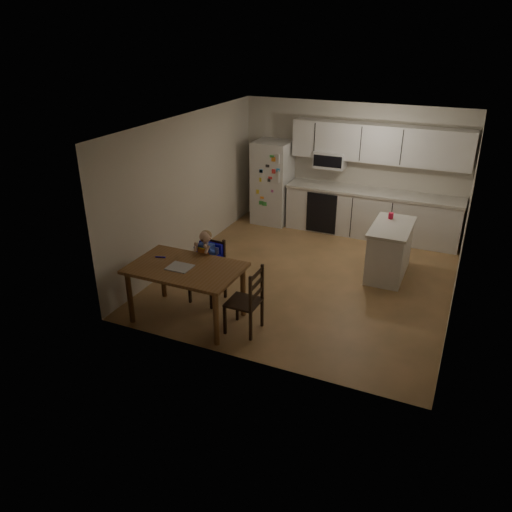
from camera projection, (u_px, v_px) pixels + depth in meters
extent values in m
cube|color=olive|center=(308.00, 276.00, 8.33)|extent=(4.50, 5.00, 0.01)
cube|color=beige|center=(352.00, 167.00, 9.87)|extent=(4.50, 0.02, 2.50)
cube|color=beige|center=(188.00, 188.00, 8.64)|extent=(0.02, 5.00, 2.50)
cube|color=beige|center=(465.00, 227.00, 6.97)|extent=(0.02, 5.00, 2.50)
cube|color=white|center=(316.00, 124.00, 7.28)|extent=(4.50, 5.00, 0.01)
cube|color=silver|center=(272.00, 182.00, 10.33)|extent=(0.72, 0.70, 1.70)
cube|color=silver|center=(371.00, 215.00, 9.77)|extent=(3.34, 0.60, 0.86)
cube|color=beige|center=(373.00, 192.00, 9.57)|extent=(3.37, 0.62, 0.05)
cube|color=black|center=(321.00, 213.00, 9.86)|extent=(0.60, 0.02, 0.80)
cube|color=silver|center=(380.00, 144.00, 9.31)|extent=(3.34, 0.34, 0.70)
cube|color=silver|center=(330.00, 159.00, 9.78)|extent=(0.60, 0.38, 0.33)
cube|color=silver|center=(389.00, 252.00, 8.23)|extent=(0.56, 1.13, 0.83)
cube|color=beige|center=(392.00, 227.00, 8.05)|extent=(0.62, 1.18, 0.05)
cylinder|color=red|center=(391.00, 216.00, 8.30)|extent=(0.08, 0.08, 0.10)
cube|color=brown|center=(185.00, 268.00, 6.80)|extent=(1.52, 0.98, 0.04)
cylinder|color=brown|center=(130.00, 298.00, 6.89)|extent=(0.08, 0.08, 0.77)
cylinder|color=brown|center=(163.00, 274.00, 7.56)|extent=(0.08, 0.08, 0.77)
cylinder|color=brown|center=(216.00, 319.00, 6.39)|extent=(0.08, 0.08, 0.77)
cylinder|color=brown|center=(243.00, 291.00, 7.06)|extent=(0.08, 0.08, 0.77)
cube|color=#B5B5BA|center=(180.00, 267.00, 6.77)|extent=(0.32, 0.28, 0.01)
cylinder|color=#100DC8|center=(160.00, 257.00, 7.06)|extent=(0.12, 0.06, 0.02)
cube|color=black|center=(207.00, 274.00, 7.42)|extent=(0.46, 0.46, 0.03)
cube|color=black|center=(190.00, 290.00, 7.45)|extent=(0.04, 0.04, 0.42)
cube|color=black|center=(204.00, 280.00, 7.76)|extent=(0.04, 0.04, 0.42)
cube|color=black|center=(211.00, 296.00, 7.28)|extent=(0.04, 0.04, 0.42)
cube|color=black|center=(225.00, 285.00, 7.59)|extent=(0.04, 0.04, 0.42)
cube|color=black|center=(213.00, 253.00, 7.46)|extent=(0.43, 0.07, 0.51)
cube|color=#100DC8|center=(207.00, 270.00, 7.40)|extent=(0.41, 0.37, 0.10)
cube|color=#100DC8|center=(211.00, 253.00, 7.42)|extent=(0.39, 0.09, 0.34)
cube|color=#5B6DF0|center=(206.00, 267.00, 7.36)|extent=(0.32, 0.28, 0.02)
cube|color=#1C26AA|center=(206.00, 252.00, 7.28)|extent=(0.23, 0.16, 0.26)
cube|color=#ED5335|center=(204.00, 255.00, 7.24)|extent=(0.19, 0.03, 0.20)
sphere|color=beige|center=(205.00, 237.00, 7.17)|extent=(0.18, 0.18, 0.17)
ellipsoid|color=olive|center=(205.00, 236.00, 7.16)|extent=(0.18, 0.17, 0.14)
cube|color=black|center=(244.00, 302.00, 6.68)|extent=(0.42, 0.42, 0.03)
cube|color=black|center=(237.00, 307.00, 7.00)|extent=(0.04, 0.04, 0.42)
cube|color=black|center=(262.00, 313.00, 6.86)|extent=(0.04, 0.04, 0.42)
cube|color=black|center=(225.00, 320.00, 6.69)|extent=(0.04, 0.04, 0.42)
cube|color=black|center=(251.00, 327.00, 6.55)|extent=(0.04, 0.04, 0.42)
cube|color=black|center=(256.00, 288.00, 6.50)|extent=(0.04, 0.42, 0.50)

